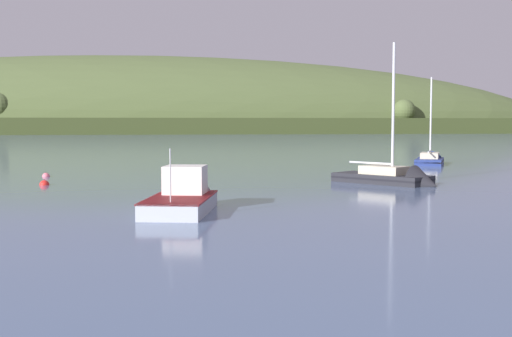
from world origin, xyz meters
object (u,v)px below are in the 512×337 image
fishing_boat_moored (183,200)px  sailboat_near_mooring (430,162)px  mooring_buoy_far_upstream (46,177)px  sailboat_far_left (395,181)px  mooring_buoy_midchannel (44,185)px

fishing_boat_moored → sailboat_near_mooring: bearing=-27.0°
mooring_buoy_far_upstream → sailboat_far_left: bearing=-17.9°
sailboat_far_left → mooring_buoy_far_upstream: bearing=-149.7°
sailboat_near_mooring → mooring_buoy_far_upstream: 37.89m
sailboat_far_left → fishing_boat_moored: 18.71m
sailboat_near_mooring → sailboat_far_left: (-9.99, -21.27, 0.05)m
sailboat_far_left → sailboat_near_mooring: bearing=113.0°
mooring_buoy_midchannel → mooring_buoy_far_upstream: bearing=102.8°
mooring_buoy_midchannel → fishing_boat_moored: bearing=-53.7°
sailboat_near_mooring → fishing_boat_moored: bearing=167.1°
sailboat_near_mooring → sailboat_far_left: bearing=177.5°
fishing_boat_moored → mooring_buoy_far_upstream: (-11.52, 20.58, -0.48)m
sailboat_near_mooring → mooring_buoy_midchannel: size_ratio=13.59×
mooring_buoy_far_upstream → mooring_buoy_midchannel: bearing=-77.2°
sailboat_near_mooring → sailboat_far_left: 23.50m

